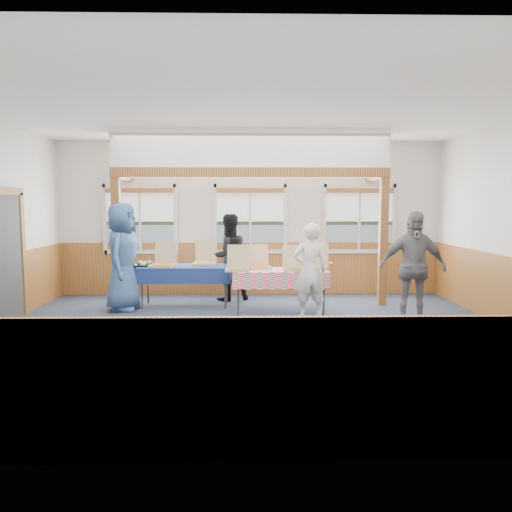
{
  "coord_description": "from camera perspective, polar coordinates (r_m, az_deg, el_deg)",
  "views": [
    {
      "loc": [
        -0.1,
        -7.03,
        1.92
      ],
      "look_at": [
        0.07,
        1.0,
        1.07
      ],
      "focal_mm": 35.0,
      "sensor_mm": 36.0,
      "label": 1
    }
  ],
  "objects": [
    {
      "name": "pizza_box_a",
      "position": [
        9.38,
        -10.56,
        -0.79
      ],
      "size": [
        0.49,
        0.57,
        0.47
      ],
      "rotation": [
        0.0,
        0.0,
        -0.13
      ],
      "color": "tan",
      "rests_on": "table_left"
    },
    {
      "name": "veggie_tray",
      "position": [
        9.55,
        -12.56,
        -0.93
      ],
      "size": [
        0.4,
        0.4,
        0.09
      ],
      "color": "black",
      "rests_on": "table_left"
    },
    {
      "name": "pizza_box_e",
      "position": [
        8.76,
        4.42,
        -1.2
      ],
      "size": [
        0.4,
        0.48,
        0.43
      ],
      "rotation": [
        0.0,
        0.0,
        0.01
      ],
      "color": "tan",
      "rests_on": "table_right"
    },
    {
      "name": "post_right",
      "position": [
        9.71,
        14.32,
        1.58
      ],
      "size": [
        0.15,
        0.15,
        2.4
      ],
      "primitive_type": "cube",
      "color": "#5D2C14",
      "rests_on": "floor"
    },
    {
      "name": "post_left",
      "position": [
        9.66,
        -15.6,
        1.52
      ],
      "size": [
        0.15,
        0.15,
        2.4
      ],
      "primitive_type": "cube",
      "color": "#5D2C14",
      "rests_on": "floor"
    },
    {
      "name": "man_blue",
      "position": [
        9.26,
        -15.03,
        -0.08
      ],
      "size": [
        0.69,
        1.0,
        1.94
      ],
      "primitive_type": "imported",
      "rotation": [
        0.0,
        0.0,
        1.49
      ],
      "color": "#345584",
      "rests_on": "floor"
    },
    {
      "name": "woman_black",
      "position": [
        9.91,
        -3.18,
        -0.14
      ],
      "size": [
        1.02,
        0.92,
        1.72
      ],
      "primitive_type": "imported",
      "rotation": [
        0.0,
        0.0,
        3.54
      ],
      "color": "black",
      "rests_on": "floor"
    },
    {
      "name": "drink_glass",
      "position": [
        8.66,
        8.49,
        -1.26
      ],
      "size": [
        0.07,
        0.07,
        0.15
      ],
      "primitive_type": "cylinder",
      "color": "#A8661C",
      "rests_on": "table_right"
    },
    {
      "name": "wall_front",
      "position": [
        3.55,
        0.39,
        0.86
      ],
      "size": [
        8.0,
        0.0,
        8.0
      ],
      "primitive_type": "plane",
      "rotation": [
        -1.57,
        0.0,
        0.0
      ],
      "color": "silver",
      "rests_on": "floor"
    },
    {
      "name": "pizza_box_b",
      "position": [
        9.55,
        -5.87,
        -0.6
      ],
      "size": [
        0.45,
        0.53,
        0.46
      ],
      "rotation": [
        0.0,
        0.0,
        -0.06
      ],
      "color": "tan",
      "rests_on": "table_left"
    },
    {
      "name": "person_grey",
      "position": [
        8.35,
        17.46,
        -1.26
      ],
      "size": [
        1.08,
        0.51,
        1.8
      ],
      "primitive_type": "imported",
      "rotation": [
        0.0,
        0.0,
        -0.07
      ],
      "color": "slate",
      "rests_on": "floor"
    },
    {
      "name": "wainscot_back",
      "position": [
        10.59,
        -0.66,
        -1.42
      ],
      "size": [
        7.98,
        0.05,
        1.1
      ],
      "primitive_type": "cube",
      "color": "brown",
      "rests_on": "floor"
    },
    {
      "name": "wall_back",
      "position": [
        10.53,
        -0.67,
        4.27
      ],
      "size": [
        8.0,
        0.0,
        8.0
      ],
      "primitive_type": "plane",
      "rotation": [
        1.57,
        0.0,
        0.0
      ],
      "color": "silver",
      "rests_on": "floor"
    },
    {
      "name": "pizza_box_c",
      "position": [
        8.69,
        -2.12,
        -1.23
      ],
      "size": [
        0.42,
        0.51,
        0.43
      ],
      "rotation": [
        0.0,
        0.0,
        -0.06
      ],
      "color": "tan",
      "rests_on": "table_right"
    },
    {
      "name": "cross_beam",
      "position": [
        9.35,
        -0.61,
        9.51
      ],
      "size": [
        5.15,
        0.18,
        0.18
      ],
      "primitive_type": "cube",
      "color": "#5D2C14",
      "rests_on": "post_left"
    },
    {
      "name": "table_right",
      "position": [
        8.83,
        2.75,
        -1.97
      ],
      "size": [
        1.81,
        1.3,
        0.76
      ],
      "rotation": [
        0.0,
        0.0,
        0.34
      ],
      "color": "#383838",
      "rests_on": "floor"
    },
    {
      "name": "table_left",
      "position": [
        9.44,
        -8.08,
        -1.49
      ],
      "size": [
        1.85,
        1.35,
        0.76
      ],
      "rotation": [
        0.0,
        0.0,
        0.36
      ],
      "color": "#383838",
      "rests_on": "floor"
    },
    {
      "name": "pizza_box_f",
      "position": [
        9.02,
        6.89,
        -1.01
      ],
      "size": [
        0.5,
        0.57,
        0.43
      ],
      "rotation": [
        0.0,
        0.0,
        -0.25
      ],
      "color": "tan",
      "rests_on": "table_right"
    },
    {
      "name": "ceiling",
      "position": [
        7.15,
        -0.41,
        16.34
      ],
      "size": [
        8.0,
        8.0,
        0.0
      ],
      "primitive_type": "plane",
      "rotation": [
        3.14,
        0.0,
        0.0
      ],
      "color": "white",
      "rests_on": "wall_back"
    },
    {
      "name": "cased_opening",
      "position": [
        8.86,
        -27.03,
        -0.28
      ],
      "size": [
        0.06,
        1.3,
        2.1
      ],
      "primitive_type": "cube",
      "color": "#383838",
      "rests_on": "wall_left"
    },
    {
      "name": "window_left",
      "position": [
        10.72,
        -13.1,
        4.57
      ],
      "size": [
        1.56,
        0.1,
        1.46
      ],
      "color": "silver",
      "rests_on": "wall_back"
    },
    {
      "name": "floor",
      "position": [
        7.29,
        -0.39,
        -9.26
      ],
      "size": [
        8.0,
        8.0,
        0.0
      ],
      "primitive_type": "plane",
      "color": "#252B3C",
      "rests_on": "ground"
    },
    {
      "name": "wainscot_front",
      "position": [
        3.81,
        0.37,
        -15.04
      ],
      "size": [
        7.98,
        0.05,
        1.1
      ],
      "primitive_type": "cube",
      "color": "brown",
      "rests_on": "floor"
    },
    {
      "name": "window_right",
      "position": [
        10.76,
        11.71,
        4.6
      ],
      "size": [
        1.56,
        0.1,
        1.46
      ],
      "color": "silver",
      "rests_on": "wall_back"
    },
    {
      "name": "pizza_box_d",
      "position": [
        8.98,
        0.41,
        -1.0
      ],
      "size": [
        0.45,
        0.52,
        0.42
      ],
      "rotation": [
        0.0,
        0.0,
        0.14
      ],
      "color": "tan",
      "rests_on": "table_right"
    },
    {
      "name": "woman_white",
      "position": [
        8.39,
        6.19,
        -1.69
      ],
      "size": [
        0.63,
        0.46,
        1.6
      ],
      "primitive_type": "imported",
      "rotation": [
        0.0,
        0.0,
        3.27
      ],
      "color": "white",
      "rests_on": "floor"
    },
    {
      "name": "window_mid",
      "position": [
        10.49,
        -0.67,
        4.7
      ],
      "size": [
        1.56,
        0.1,
        1.46
      ],
      "color": "silver",
      "rests_on": "wall_back"
    }
  ]
}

